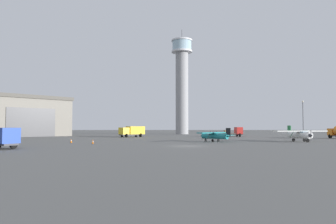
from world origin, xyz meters
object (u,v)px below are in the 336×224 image
at_px(traffic_cone_near_left, 93,142).
at_px(airplane_teal, 215,135).
at_px(light_post_east, 303,116).
at_px(airplane_white, 299,134).
at_px(truck_flatbed_red, 235,132).
at_px(truck_box_yellow, 132,131).
at_px(control_tower, 182,80).
at_px(traffic_cone_near_right, 71,141).

bearing_deg(traffic_cone_near_left, airplane_teal, 18.40).
bearing_deg(airplane_teal, light_post_east, -91.70).
height_order(airplane_white, light_post_east, light_post_east).
distance_m(airplane_teal, truck_flatbed_red, 30.11).
bearing_deg(truck_flatbed_red, traffic_cone_near_left, -138.29).
xyz_separation_m(airplane_teal, truck_box_yellow, (-18.02, 25.89, 0.42)).
xyz_separation_m(light_post_east, traffic_cone_near_left, (-50.44, -36.29, -5.53)).
bearing_deg(airplane_teal, truck_flatbed_red, -65.87).
relative_size(airplane_white, light_post_east, 1.03).
relative_size(airplane_white, traffic_cone_near_left, 14.87).
bearing_deg(control_tower, traffic_cone_near_left, -105.85).
height_order(truck_flatbed_red, light_post_east, light_post_east).
distance_m(truck_flatbed_red, traffic_cone_near_right, 47.92).
relative_size(light_post_east, traffic_cone_near_left, 14.47).
relative_size(control_tower, airplane_white, 3.75).
xyz_separation_m(truck_box_yellow, traffic_cone_near_right, (-7.51, -29.68, -1.26)).
bearing_deg(truck_flatbed_red, traffic_cone_near_right, -144.85).
relative_size(light_post_east, traffic_cone_near_right, 13.82).
height_order(traffic_cone_near_left, traffic_cone_near_right, traffic_cone_near_right).
height_order(control_tower, truck_flatbed_red, control_tower).
xyz_separation_m(truck_box_yellow, truck_flatbed_red, (27.95, 2.53, -0.35)).
height_order(airplane_white, traffic_cone_near_right, airplane_white).
bearing_deg(traffic_cone_near_left, light_post_east, 35.73).
relative_size(truck_box_yellow, traffic_cone_near_left, 9.92).
relative_size(control_tower, traffic_cone_near_right, 53.31).
height_order(airplane_teal, truck_flatbed_red, truck_flatbed_red).
bearing_deg(traffic_cone_near_right, airplane_teal, 8.44).
bearing_deg(control_tower, truck_flatbed_red, -65.22).
relative_size(control_tower, truck_box_yellow, 5.63).
relative_size(airplane_white, truck_box_yellow, 1.50).
relative_size(airplane_teal, light_post_east, 0.72).
distance_m(traffic_cone_near_left, traffic_cone_near_right, 5.50).
distance_m(truck_flatbed_red, traffic_cone_near_left, 47.09).
height_order(airplane_white, truck_box_yellow, airplane_white).
xyz_separation_m(traffic_cone_near_left, traffic_cone_near_right, (-4.46, 3.22, 0.02)).
bearing_deg(truck_flatbed_red, truck_box_yellow, 178.07).
xyz_separation_m(airplane_teal, truck_flatbed_red, (9.93, 28.42, 0.07)).
xyz_separation_m(control_tower, traffic_cone_near_left, (-18.03, -63.52, -19.39)).
distance_m(light_post_east, traffic_cone_near_right, 64.33).
relative_size(traffic_cone_near_left, traffic_cone_near_right, 0.96).
relative_size(control_tower, traffic_cone_near_left, 55.82).
relative_size(airplane_white, airplane_teal, 1.43).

